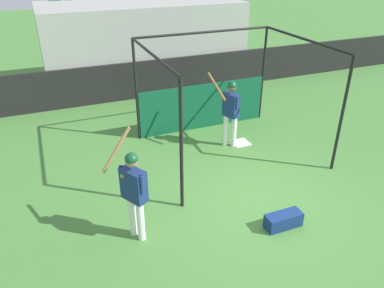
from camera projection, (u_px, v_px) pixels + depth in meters
name	position (u px, v px, depth m)	size (l,w,h in m)	color
ground_plane	(258.00, 203.00, 7.62)	(60.00, 60.00, 0.00)	#477F38
outfield_wall	(157.00, 78.00, 12.85)	(24.00, 0.12, 1.26)	black
bleacher_section	(142.00, 43.00, 13.82)	(7.05, 3.20, 2.94)	#9E9E99
batting_cage	(212.00, 96.00, 9.84)	(3.83, 3.31, 2.71)	black
home_plate	(241.00, 143.00, 9.94)	(0.44, 0.44, 0.02)	white
player_batter	(230.00, 108.00, 9.33)	(0.64, 0.74, 1.90)	white
player_waiting	(133.00, 188.00, 6.27)	(0.66, 0.65, 2.03)	white
equipment_bag	(283.00, 220.00, 6.93)	(0.70, 0.28, 0.28)	navy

